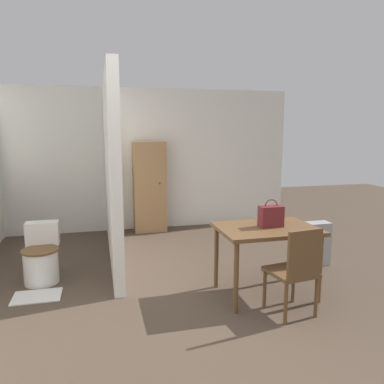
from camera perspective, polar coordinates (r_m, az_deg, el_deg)
ground_plane at (r=3.22m, az=1.27°, el=-23.99°), size 16.00×16.00×0.00m
wall_back at (r=6.78m, az=-8.06°, el=4.89°), size 5.57×0.12×2.50m
partition_wall at (r=5.28m, az=-12.21°, el=3.50°), size 0.12×2.83×2.50m
dining_table at (r=4.09m, az=11.29°, el=-6.48°), size 1.04×0.75×0.76m
wooden_chair at (r=3.75m, az=15.52°, el=-11.20°), size 0.46×0.46×0.88m
toilet at (r=4.83m, az=-21.96°, el=-9.28°), size 0.42×0.56×0.67m
handbag at (r=4.06m, az=11.93°, el=-3.60°), size 0.25×0.14×0.30m
wooden_cabinet at (r=6.61m, az=-6.49°, el=0.80°), size 0.56×0.36×1.58m
bath_mat at (r=4.50m, az=-22.54°, el=-14.47°), size 0.50×0.35×0.01m
space_heater at (r=5.28m, az=18.41°, el=-7.44°), size 0.34×0.19×0.57m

